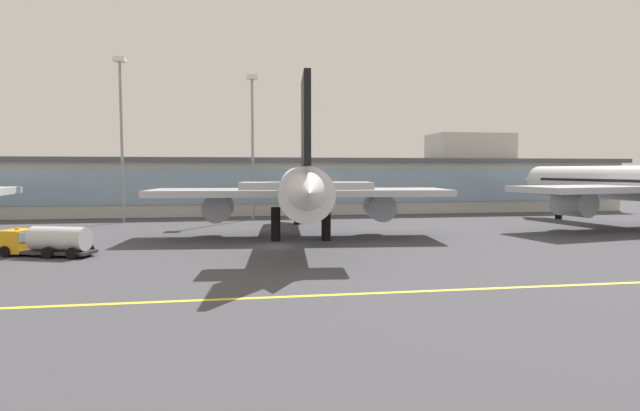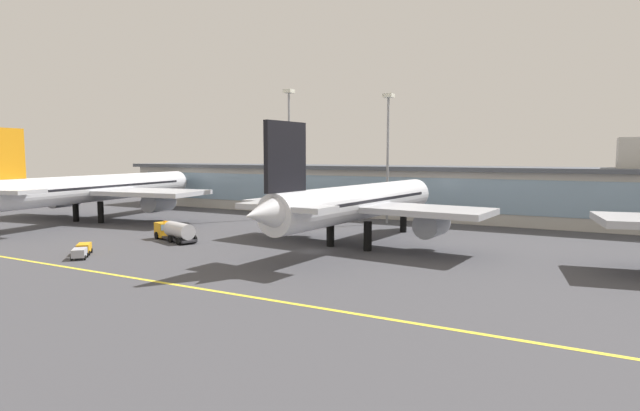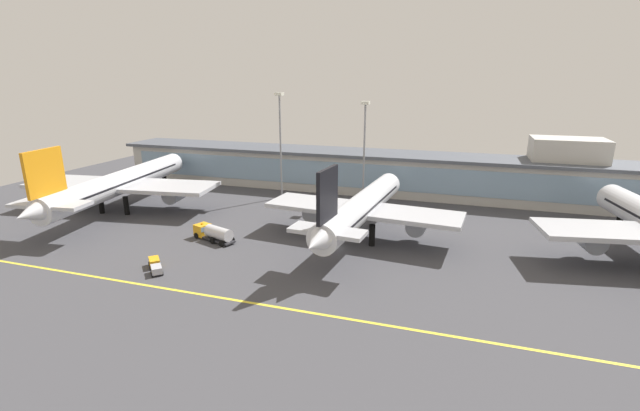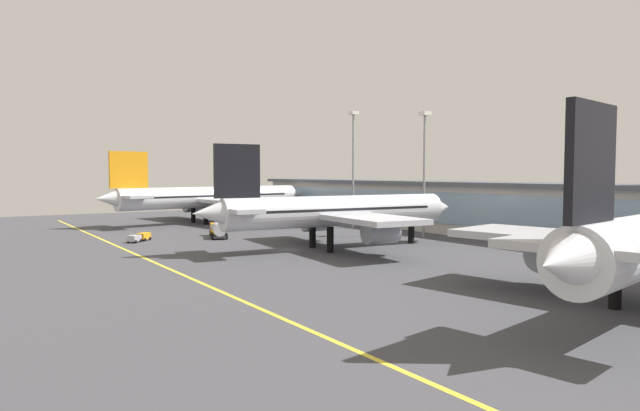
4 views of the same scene
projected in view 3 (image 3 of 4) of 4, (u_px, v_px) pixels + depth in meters
ground_plane at (334, 249)px, 77.68m from camera, size 203.70×203.70×0.00m
taxiway_centreline_stripe at (287, 309)px, 57.57m from camera, size 162.96×0.50×0.01m
terminal_building at (387, 171)px, 114.60m from camera, size 148.50×14.00×15.75m
airliner_near_left at (120, 183)px, 99.42m from camera, size 44.16×56.93×17.12m
airliner_near_right at (362, 208)px, 81.26m from camera, size 36.99×47.34×16.57m
fuel_tanker_truck at (213, 232)px, 81.63m from camera, size 9.34×5.40×2.90m
baggage_tug_near at (155, 265)px, 69.05m from camera, size 4.98×5.11×1.40m
apron_light_mast_west at (280, 131)px, 106.41m from camera, size 1.80×1.80×25.84m
apron_light_mast_centre at (365, 138)px, 102.18m from camera, size 1.80×1.80×24.03m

